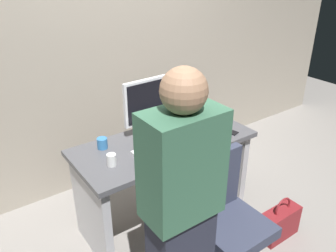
{
  "coord_description": "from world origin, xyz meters",
  "views": [
    {
      "loc": [
        -1.36,
        -1.95,
        2.06
      ],
      "look_at": [
        0.0,
        -0.05,
        0.91
      ],
      "focal_mm": 36.94,
      "sensor_mm": 36.0,
      "label": 1
    }
  ],
  "objects_px": {
    "mouse": "(192,136)",
    "cup_near_keyboard": "(112,160)",
    "book_stack": "(197,115)",
    "office_chair": "(226,226)",
    "keyboard": "(160,148)",
    "monitor": "(154,101)",
    "cup_by_monitor": "(102,143)",
    "desk": "(164,166)",
    "cell_phone": "(229,131)",
    "person_at_desk": "(181,213)",
    "handbag": "(280,223)"
  },
  "relations": [
    {
      "from": "person_at_desk",
      "to": "mouse",
      "type": "bearing_deg",
      "value": 47.75
    },
    {
      "from": "office_chair",
      "to": "desk",
      "type": "bearing_deg",
      "value": 90.15
    },
    {
      "from": "monitor",
      "to": "keyboard",
      "type": "distance_m",
      "value": 0.41
    },
    {
      "from": "cell_phone",
      "to": "mouse",
      "type": "bearing_deg",
      "value": 147.14
    },
    {
      "from": "cup_near_keyboard",
      "to": "cup_by_monitor",
      "type": "xyz_separation_m",
      "value": [
        0.05,
        0.25,
        -0.0
      ]
    },
    {
      "from": "keyboard",
      "to": "cup_by_monitor",
      "type": "xyz_separation_m",
      "value": [
        -0.34,
        0.26,
        0.03
      ]
    },
    {
      "from": "handbag",
      "to": "cup_by_monitor",
      "type": "bearing_deg",
      "value": 139.72
    },
    {
      "from": "person_at_desk",
      "to": "cup_near_keyboard",
      "type": "bearing_deg",
      "value": 92.13
    },
    {
      "from": "desk",
      "to": "book_stack",
      "type": "relative_size",
      "value": 7.09
    },
    {
      "from": "office_chair",
      "to": "mouse",
      "type": "distance_m",
      "value": 0.76
    },
    {
      "from": "cup_near_keyboard",
      "to": "monitor",
      "type": "bearing_deg",
      "value": 27.78
    },
    {
      "from": "office_chair",
      "to": "monitor",
      "type": "height_order",
      "value": "monitor"
    },
    {
      "from": "desk",
      "to": "keyboard",
      "type": "xyz_separation_m",
      "value": [
        -0.1,
        -0.09,
        0.25
      ]
    },
    {
      "from": "monitor",
      "to": "cup_near_keyboard",
      "type": "xyz_separation_m",
      "value": [
        -0.54,
        -0.28,
        -0.21
      ]
    },
    {
      "from": "person_at_desk",
      "to": "office_chair",
      "type": "bearing_deg",
      "value": 12.35
    },
    {
      "from": "office_chair",
      "to": "cup_near_keyboard",
      "type": "distance_m",
      "value": 0.9
    },
    {
      "from": "person_at_desk",
      "to": "keyboard",
      "type": "xyz_separation_m",
      "value": [
        0.37,
        0.74,
        -0.07
      ]
    },
    {
      "from": "mouse",
      "to": "book_stack",
      "type": "height_order",
      "value": "book_stack"
    },
    {
      "from": "monitor",
      "to": "cup_near_keyboard",
      "type": "distance_m",
      "value": 0.64
    },
    {
      "from": "cup_by_monitor",
      "to": "handbag",
      "type": "xyz_separation_m",
      "value": [
        1.07,
        -0.91,
        -0.66
      ]
    },
    {
      "from": "book_stack",
      "to": "handbag",
      "type": "bearing_deg",
      "value": -79.83
    },
    {
      "from": "desk",
      "to": "office_chair",
      "type": "xyz_separation_m",
      "value": [
        0.0,
        -0.73,
        -0.1
      ]
    },
    {
      "from": "office_chair",
      "to": "person_at_desk",
      "type": "relative_size",
      "value": 0.57
    },
    {
      "from": "person_at_desk",
      "to": "cell_phone",
      "type": "height_order",
      "value": "person_at_desk"
    },
    {
      "from": "desk",
      "to": "cup_near_keyboard",
      "type": "distance_m",
      "value": 0.58
    },
    {
      "from": "mouse",
      "to": "cup_near_keyboard",
      "type": "height_order",
      "value": "cup_near_keyboard"
    },
    {
      "from": "office_chair",
      "to": "monitor",
      "type": "distance_m",
      "value": 1.1
    },
    {
      "from": "office_chair",
      "to": "person_at_desk",
      "type": "xyz_separation_m",
      "value": [
        -0.47,
        -0.1,
        0.41
      ]
    },
    {
      "from": "office_chair",
      "to": "cup_by_monitor",
      "type": "bearing_deg",
      "value": 116.28
    },
    {
      "from": "person_at_desk",
      "to": "cup_near_keyboard",
      "type": "height_order",
      "value": "person_at_desk"
    },
    {
      "from": "desk",
      "to": "person_at_desk",
      "type": "height_order",
      "value": "person_at_desk"
    },
    {
      "from": "keyboard",
      "to": "handbag",
      "type": "relative_size",
      "value": 1.14
    },
    {
      "from": "desk",
      "to": "person_at_desk",
      "type": "bearing_deg",
      "value": -119.49
    },
    {
      "from": "cup_near_keyboard",
      "to": "handbag",
      "type": "distance_m",
      "value": 1.46
    },
    {
      "from": "person_at_desk",
      "to": "handbag",
      "type": "height_order",
      "value": "person_at_desk"
    },
    {
      "from": "desk",
      "to": "handbag",
      "type": "relative_size",
      "value": 3.78
    },
    {
      "from": "keyboard",
      "to": "handbag",
      "type": "xyz_separation_m",
      "value": [
        0.72,
        -0.64,
        -0.63
      ]
    },
    {
      "from": "mouse",
      "to": "cup_near_keyboard",
      "type": "bearing_deg",
      "value": 179.55
    },
    {
      "from": "person_at_desk",
      "to": "cell_phone",
      "type": "bearing_deg",
      "value": 33.06
    },
    {
      "from": "desk",
      "to": "office_chair",
      "type": "bearing_deg",
      "value": -89.85
    },
    {
      "from": "book_stack",
      "to": "office_chair",
      "type": "bearing_deg",
      "value": -117.75
    },
    {
      "from": "book_stack",
      "to": "keyboard",
      "type": "bearing_deg",
      "value": -156.87
    },
    {
      "from": "book_stack",
      "to": "mouse",
      "type": "bearing_deg",
      "value": -137.12
    },
    {
      "from": "office_chair",
      "to": "cup_near_keyboard",
      "type": "relative_size",
      "value": 10.87
    },
    {
      "from": "office_chair",
      "to": "person_at_desk",
      "type": "height_order",
      "value": "person_at_desk"
    },
    {
      "from": "cup_by_monitor",
      "to": "monitor",
      "type": "bearing_deg",
      "value": 3.31
    },
    {
      "from": "person_at_desk",
      "to": "keyboard",
      "type": "bearing_deg",
      "value": 63.57
    },
    {
      "from": "mouse",
      "to": "cup_by_monitor",
      "type": "bearing_deg",
      "value": 158.27
    },
    {
      "from": "mouse",
      "to": "cell_phone",
      "type": "height_order",
      "value": "mouse"
    },
    {
      "from": "cell_phone",
      "to": "desk",
      "type": "bearing_deg",
      "value": 145.42
    }
  ]
}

